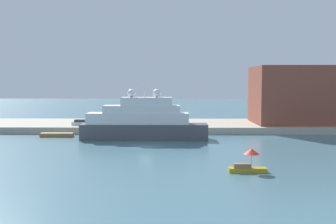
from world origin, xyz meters
TOP-DOWN VIEW (x-y plane):
  - ground at (0.00, 0.00)m, footprint 400.00×400.00m
  - quay_dock at (0.00, 26.36)m, footprint 110.00×20.73m
  - large_yacht at (-1.17, 8.72)m, footprint 23.73×4.54m
  - small_motorboat at (13.58, -18.68)m, footprint 4.52×1.94m
  - work_barge at (-18.41, 12.09)m, footprint 6.42×1.65m
  - harbor_building at (32.28, 25.58)m, footprint 18.25×15.12m
  - parked_car at (-15.60, 20.62)m, footprint 3.87×1.71m
  - person_figure at (-11.82, 24.12)m, footprint 0.36×0.36m
  - mooring_bollard at (5.44, 17.39)m, footprint 0.38×0.38m

SIDE VIEW (x-z plane):
  - ground at x=0.00m, z-range 0.00..0.00m
  - work_barge at x=-18.41m, z-range 0.00..0.76m
  - quay_dock at x=0.00m, z-range 0.00..1.41m
  - small_motorboat at x=13.58m, z-range -0.22..2.64m
  - mooring_bollard at x=5.44m, z-range 1.41..2.10m
  - parked_car at x=-15.60m, z-range 1.32..2.55m
  - person_figure at x=-11.82m, z-range 1.34..3.03m
  - large_yacht at x=-1.17m, z-range -2.18..8.63m
  - harbor_building at x=32.28m, z-range 1.41..14.39m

